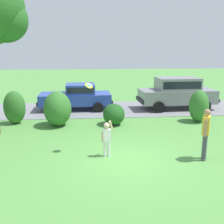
% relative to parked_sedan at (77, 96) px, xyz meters
% --- Properties ---
extents(ground_plane, '(80.00, 80.00, 0.00)m').
position_rel_parked_sedan_xyz_m(ground_plane, '(2.01, -7.93, -0.85)').
color(ground_plane, '#518E42').
extents(driveway_strip, '(28.00, 4.40, 0.02)m').
position_rel_parked_sedan_xyz_m(driveway_strip, '(2.01, -0.05, -0.84)').
color(driveway_strip, slate).
rests_on(driveway_strip, ground).
extents(shrub_near_tree, '(1.05, 0.88, 1.64)m').
position_rel_parked_sedan_xyz_m(shrub_near_tree, '(-2.92, -2.90, -0.03)').
color(shrub_near_tree, '#33702B').
rests_on(shrub_near_tree, ground).
extents(shrub_centre_left, '(1.31, 1.55, 1.66)m').
position_rel_parked_sedan_xyz_m(shrub_centre_left, '(-0.78, -3.43, -0.02)').
color(shrub_centre_left, '#33702B').
rests_on(shrub_centre_left, ground).
extents(shrub_centre, '(1.06, 1.24, 1.03)m').
position_rel_parked_sedan_xyz_m(shrub_centre, '(1.92, -3.50, -0.33)').
color(shrub_centre, '#1E511C').
rests_on(shrub_centre, ground).
extents(shrub_centre_right, '(0.96, 1.08, 1.62)m').
position_rel_parked_sedan_xyz_m(shrub_centre_right, '(6.24, -3.32, -0.04)').
color(shrub_centre_right, '#33702B').
rests_on(shrub_centre_right, ground).
extents(parked_sedan, '(4.46, 2.22, 1.56)m').
position_rel_parked_sedan_xyz_m(parked_sedan, '(0.00, 0.00, 0.00)').
color(parked_sedan, '#28429E').
rests_on(parked_sedan, ground).
extents(parked_suv, '(4.77, 2.24, 1.92)m').
position_rel_parked_sedan_xyz_m(parked_suv, '(6.07, -0.33, 0.23)').
color(parked_suv, gray).
rests_on(parked_suv, ground).
extents(child_thrower, '(0.44, 0.29, 1.29)m').
position_rel_parked_sedan_xyz_m(child_thrower, '(1.31, -7.46, -0.13)').
color(child_thrower, white).
rests_on(child_thrower, ground).
extents(frisbee, '(0.31, 0.27, 0.24)m').
position_rel_parked_sedan_xyz_m(frisbee, '(0.73, -6.95, 1.55)').
color(frisbee, yellow).
extents(adult_onlooker, '(0.37, 0.47, 1.74)m').
position_rel_parked_sedan_xyz_m(adult_onlooker, '(4.54, -8.01, 0.13)').
color(adult_onlooker, '#3F3F4C').
rests_on(adult_onlooker, ground).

